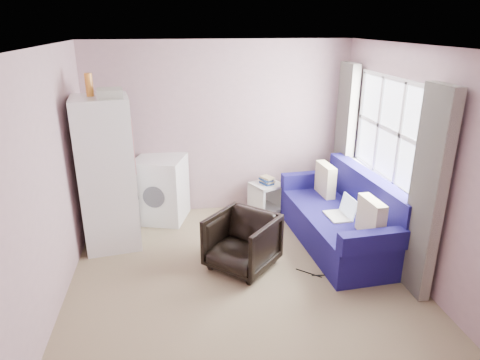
# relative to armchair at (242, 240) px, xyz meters

# --- Properties ---
(room) EXTENTS (3.84, 4.24, 2.54)m
(room) POSITION_rel_armchair_xyz_m (-0.02, -0.34, 0.89)
(room) COLOR #907D5E
(room) RESTS_ON ground
(armchair) EXTENTS (0.95, 0.95, 0.72)m
(armchair) POSITION_rel_armchair_xyz_m (0.00, 0.00, 0.00)
(armchair) COLOR black
(armchair) RESTS_ON ground
(fridge) EXTENTS (0.75, 0.74, 2.17)m
(fridge) POSITION_rel_armchair_xyz_m (-1.55, 0.82, 0.61)
(fridge) COLOR silver
(fridge) RESTS_ON ground
(washing_machine) EXTENTS (0.82, 0.82, 0.93)m
(washing_machine) POSITION_rel_armchair_xyz_m (-0.94, 1.49, 0.13)
(washing_machine) COLOR silver
(washing_machine) RESTS_ON ground
(side_table) EXTENTS (0.54, 0.54, 0.56)m
(side_table) POSITION_rel_armchair_xyz_m (0.61, 1.49, -0.09)
(side_table) COLOR silver
(side_table) RESTS_ON ground
(sofa) EXTENTS (1.06, 2.12, 0.92)m
(sofa) POSITION_rel_armchair_xyz_m (1.39, 0.36, -0.02)
(sofa) COLOR navy
(sofa) RESTS_ON ground
(window_dressing) EXTENTS (0.17, 2.62, 2.18)m
(window_dressing) POSITION_rel_armchair_xyz_m (1.75, 0.35, 0.75)
(window_dressing) COLOR white
(window_dressing) RESTS_ON ground
(floor_cables) EXTENTS (0.46, 0.22, 0.01)m
(floor_cables) POSITION_rel_armchair_xyz_m (0.82, -0.30, -0.35)
(floor_cables) COLOR black
(floor_cables) RESTS_ON ground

